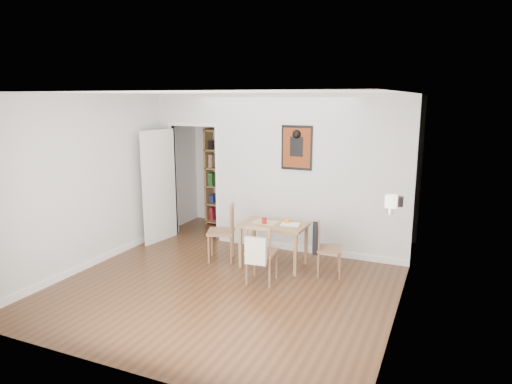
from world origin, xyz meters
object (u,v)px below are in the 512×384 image
at_px(fireplace, 397,249).
at_px(red_glass, 264,221).
at_px(notebook, 290,224).
at_px(ceramic_jar_b, 400,200).
at_px(mantel_lamp, 391,202).
at_px(chair_right, 328,248).
at_px(chair_front, 261,252).
at_px(bookshelf, 226,178).
at_px(chair_left, 221,232).
at_px(ceramic_jar_a, 399,201).
at_px(dining_table, 274,229).
at_px(orange_fruit, 287,221).

bearing_deg(fireplace, red_glass, 172.91).
height_order(notebook, ceramic_jar_b, ceramic_jar_b).
bearing_deg(mantel_lamp, fireplace, 78.99).
bearing_deg(fireplace, notebook, 167.64).
bearing_deg(chair_right, chair_front, -140.77).
bearing_deg(fireplace, chair_right, 164.72).
height_order(chair_right, bookshelf, bookshelf).
xyz_separation_m(chair_left, bookshelf, (-0.90, 1.92, 0.51)).
bearing_deg(ceramic_jar_a, chair_front, -164.94).
height_order(dining_table, chair_right, chair_right).
height_order(fireplace, mantel_lamp, mantel_lamp).
height_order(fireplace, red_glass, fireplace).
height_order(chair_left, orange_fruit, chair_left).
bearing_deg(chair_left, chair_right, 2.17).
bearing_deg(orange_fruit, chair_front, -97.88).
bearing_deg(red_glass, chair_front, -70.82).
xyz_separation_m(orange_fruit, ceramic_jar_b, (1.63, -0.15, 0.50)).
xyz_separation_m(ceramic_jar_a, ceramic_jar_b, (-0.01, 0.14, -0.02)).
relative_size(chair_left, bookshelf, 0.47).
xyz_separation_m(mantel_lamp, ceramic_jar_b, (0.04, 0.61, -0.10)).
relative_size(bookshelf, ceramic_jar_b, 19.46).
xyz_separation_m(mantel_lamp, ceramic_jar_a, (0.05, 0.47, -0.08)).
distance_m(orange_fruit, ceramic_jar_b, 1.71).
distance_m(red_glass, orange_fruit, 0.35).
bearing_deg(chair_left, mantel_lamp, -12.22).
height_order(notebook, mantel_lamp, mantel_lamp).
xyz_separation_m(chair_left, notebook, (1.11, 0.14, 0.22)).
xyz_separation_m(dining_table, chair_front, (0.08, -0.66, -0.15)).
bearing_deg(fireplace, ceramic_jar_a, 103.63).
bearing_deg(ceramic_jar_a, red_glass, 175.85).
height_order(chair_left, bookshelf, bookshelf).
xyz_separation_m(fireplace, notebook, (-1.59, 0.35, 0.06)).
height_order(orange_fruit, ceramic_jar_b, ceramic_jar_b).
xyz_separation_m(chair_front, bookshelf, (-1.83, 2.49, 0.53)).
relative_size(chair_right, mantel_lamp, 3.31).
height_order(chair_front, mantel_lamp, mantel_lamp).
xyz_separation_m(chair_left, orange_fruit, (1.04, 0.19, 0.26)).
xyz_separation_m(bookshelf, ceramic_jar_b, (3.56, -1.88, 0.25)).
distance_m(red_glass, notebook, 0.40).
relative_size(bookshelf, mantel_lamp, 8.21).
height_order(bookshelf, orange_fruit, bookshelf).
xyz_separation_m(bookshelf, fireplace, (3.60, -2.12, -0.35)).
height_order(bookshelf, mantel_lamp, bookshelf).
xyz_separation_m(orange_fruit, mantel_lamp, (1.59, -0.76, 0.59)).
distance_m(dining_table, notebook, 0.27).
distance_m(red_glass, mantel_lamp, 2.08).
xyz_separation_m(notebook, ceramic_jar_b, (1.56, -0.10, 0.53)).
bearing_deg(chair_right, bookshelf, 144.62).
distance_m(bookshelf, notebook, 2.69).
xyz_separation_m(chair_front, red_glass, (-0.21, 0.61, 0.28)).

